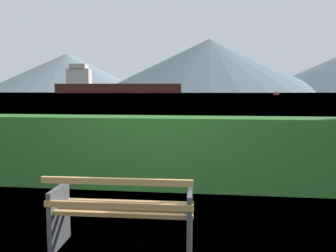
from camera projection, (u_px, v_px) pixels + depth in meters
ground_plane at (124, 247)px, 3.77m from camera, size 1400.00×1400.00×0.00m
water_surface at (208, 93)px, 306.24m from camera, size 620.00×620.00×0.00m
park_bench at (122, 213)px, 3.67m from camera, size 1.55×0.61×0.87m
hedge_row at (158, 152)px, 6.15m from camera, size 10.29×0.77×1.27m
cargo_ship_large at (109, 85)px, 325.26m from camera, size 119.96×28.26×27.32m
sailboat_mid at (276, 94)px, 161.55m from camera, size 3.23×6.93×1.71m
distant_hills at (243, 68)px, 569.24m from camera, size 845.86×388.12×88.23m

